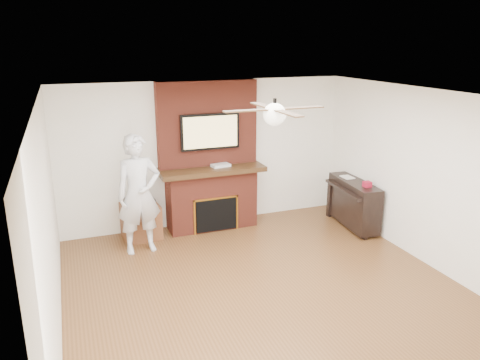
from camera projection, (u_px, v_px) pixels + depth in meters
name	position (u px, v px, depth m)	size (l,w,h in m)	color
room_shell	(273.00, 204.00, 5.59)	(5.36, 5.86, 2.86)	#583519
fireplace	(210.00, 171.00, 7.95)	(1.78, 0.64, 2.50)	maroon
tv	(210.00, 132.00, 7.71)	(1.00, 0.08, 0.60)	black
ceiling_fan	(275.00, 113.00, 5.28)	(1.21, 1.21, 0.31)	black
person	(139.00, 194.00, 6.99)	(0.67, 0.45, 1.83)	silver
side_table	(141.00, 219.00, 7.67)	(0.62, 0.62, 0.67)	#5D311A
piano	(353.00, 202.00, 8.08)	(0.57, 1.28, 0.91)	black
cable_box	(221.00, 165.00, 7.88)	(0.31, 0.18, 0.04)	silver
candle_orange	(201.00, 228.00, 7.96)	(0.08, 0.08, 0.11)	#C27916
candle_green	(218.00, 226.00, 8.08)	(0.07, 0.07, 0.09)	#487B31
candle_cream	(224.00, 225.00, 8.11)	(0.08, 0.08, 0.11)	#C2AE9A
candle_blue	(224.00, 226.00, 8.10)	(0.06, 0.06, 0.07)	#2E478B
candle_cream_extra	(203.00, 228.00, 7.98)	(0.08, 0.08, 0.11)	#C0AC99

